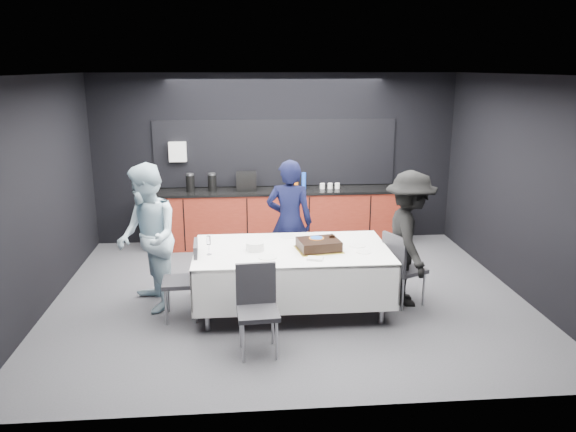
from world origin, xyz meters
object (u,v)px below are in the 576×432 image
object	(u,v)px
plate_stack	(255,246)
chair_right	(400,264)
party_table	(292,259)
champagne_flute	(209,241)
person_right	(409,239)
cake_assembly	(319,245)
person_left	(147,238)
chair_left	(187,275)
person_center	(289,222)
chair_near	(257,302)

from	to	relation	value
plate_stack	chair_right	xyz separation A→B (m)	(1.79, 0.04, -0.30)
party_table	champagne_flute	size ratio (longest dim) A/B	10.36
chair_right	person_right	bearing A→B (deg)	29.18
cake_assembly	plate_stack	bearing A→B (deg)	175.98
cake_assembly	person_left	size ratio (longest dim) A/B	0.32
chair_left	person_right	world-z (taller)	person_right
cake_assembly	person_left	bearing A→B (deg)	172.30
party_table	plate_stack	xyz separation A→B (m)	(-0.44, -0.03, 0.19)
person_right	chair_right	bearing A→B (deg)	122.81
party_table	plate_stack	distance (m)	0.48
person_left	plate_stack	bearing A→B (deg)	58.60
champagne_flute	person_left	bearing A→B (deg)	155.87
plate_stack	champagne_flute	bearing A→B (deg)	-168.19
champagne_flute	person_left	size ratio (longest dim) A/B	0.12
party_table	chair_right	xyz separation A→B (m)	(1.35, 0.01, -0.11)
cake_assembly	person_right	size ratio (longest dim) A/B	0.34
party_table	chair_left	distance (m)	1.25
party_table	cake_assembly	bearing A→B (deg)	-14.46
chair_left	person_left	size ratio (longest dim) A/B	0.52
party_table	person_center	distance (m)	0.92
chair_near	chair_right	bearing A→B (deg)	29.15
person_center	cake_assembly	bearing A→B (deg)	115.94
champagne_flute	chair_left	world-z (taller)	champagne_flute
chair_left	person_left	xyz separation A→B (m)	(-0.49, 0.32, 0.36)
chair_near	person_center	world-z (taller)	person_center
person_center	person_left	xyz separation A→B (m)	(-1.78, -0.69, 0.04)
party_table	chair_near	size ratio (longest dim) A/B	2.51
cake_assembly	person_left	world-z (taller)	person_left
chair_near	person_left	world-z (taller)	person_left
chair_near	person_right	distance (m)	2.21
party_table	cake_assembly	xyz separation A→B (m)	(0.32, -0.08, 0.20)
party_table	person_left	xyz separation A→B (m)	(-1.73, 0.19, 0.26)
person_center	person_left	distance (m)	1.91
party_table	person_right	xyz separation A→B (m)	(1.46, 0.07, 0.20)
champagne_flute	chair_left	xyz separation A→B (m)	(-0.26, 0.01, -0.40)
chair_right	chair_near	distance (m)	2.06
cake_assembly	chair_left	distance (m)	1.59
plate_stack	chair_right	distance (m)	1.81
person_center	champagne_flute	bearing A→B (deg)	55.79
person_right	chair_left	bearing A→B (deg)	97.88
plate_stack	person_left	distance (m)	1.31
chair_near	person_right	bearing A→B (deg)	29.15
party_table	chair_near	xyz separation A→B (m)	(-0.45, -0.99, -0.11)
person_left	person_center	bearing A→B (deg)	89.78
cake_assembly	chair_left	world-z (taller)	cake_assembly
person_center	person_left	bearing A→B (deg)	32.08
cake_assembly	champagne_flute	distance (m)	1.30
chair_near	champagne_flute	bearing A→B (deg)	121.64
chair_right	person_right	xyz separation A→B (m)	(0.11, 0.06, 0.31)
party_table	champagne_flute	distance (m)	1.03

